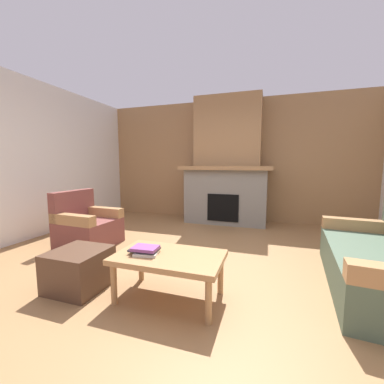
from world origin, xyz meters
name	(u,v)px	position (x,y,z in m)	size (l,w,h in m)	color
ground	(187,272)	(0.00, 0.00, 0.00)	(9.00, 9.00, 0.00)	olive
wall_back_wood_panel	(230,161)	(0.00, 3.00, 1.35)	(6.00, 0.12, 2.70)	#997047
fireplace	(227,169)	(0.00, 2.62, 1.16)	(1.90, 0.82, 2.70)	gray
couch	(384,263)	(2.00, 0.23, 0.29)	(1.00, 1.87, 0.85)	#4C604C
armchair	(87,226)	(-1.82, 0.43, 0.29)	(0.80, 0.80, 0.85)	brown
coffee_table	(169,260)	(0.03, -0.57, 0.38)	(1.00, 0.60, 0.43)	#A87A4C
ottoman	(79,269)	(-0.92, -0.67, 0.20)	(0.52, 0.52, 0.40)	#4C3323
book_stack_near_edge	(145,250)	(-0.19, -0.62, 0.47)	(0.29, 0.22, 0.07)	beige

